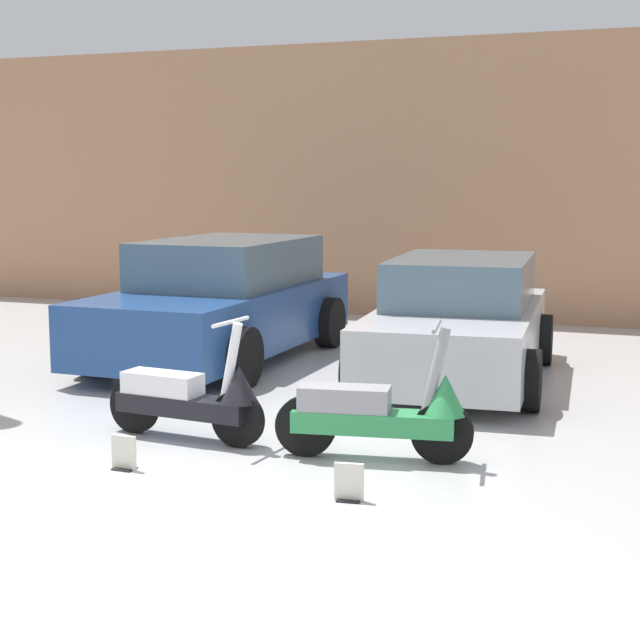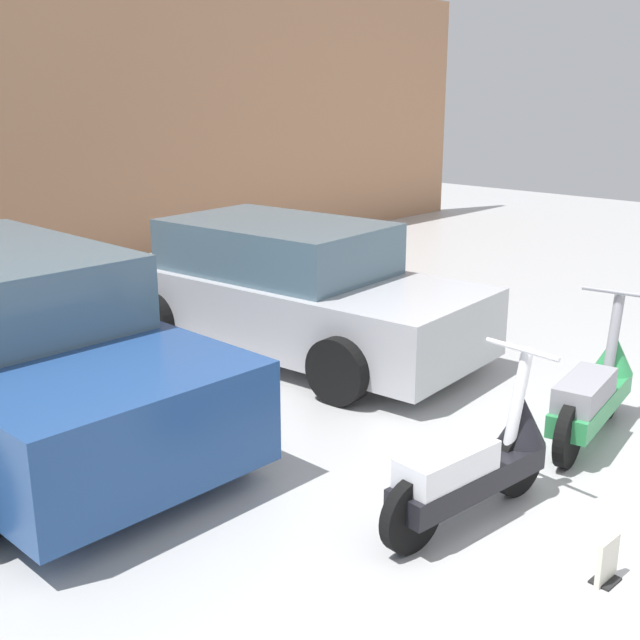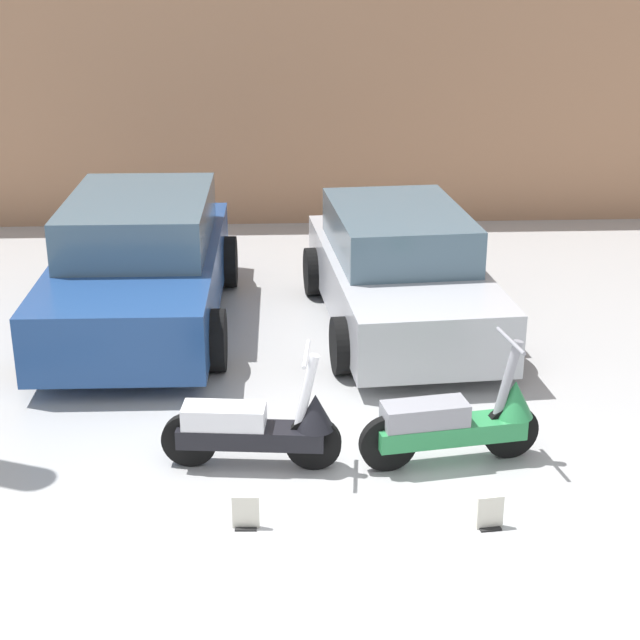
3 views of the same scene
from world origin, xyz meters
name	(u,v)px [view 1 (image 1 of 3)]	position (x,y,z in m)	size (l,w,h in m)	color
ground_plane	(192,483)	(0.00, 0.00, 0.00)	(28.00, 28.00, 0.00)	#B2B2B2
wall_back	(459,181)	(0.00, 8.56, 2.09)	(19.60, 0.12, 4.18)	tan
scooter_front_left	(191,397)	(-0.54, 1.01, 0.37)	(1.48, 0.53, 1.03)	black
scooter_front_right	(382,412)	(1.10, 1.02, 0.38)	(1.53, 0.59, 1.07)	black
car_rear_left	(222,303)	(-1.89, 4.38, 0.68)	(2.06, 4.19, 1.42)	navy
car_rear_center	(459,322)	(1.00, 4.18, 0.62)	(2.09, 3.94, 1.30)	#B7B7BC
placard_near_left_scooter	(124,455)	(-0.63, 0.12, 0.11)	(0.20, 0.13, 0.26)	black
placard_near_right_scooter	(349,484)	(1.17, 0.03, 0.11)	(0.20, 0.14, 0.26)	black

